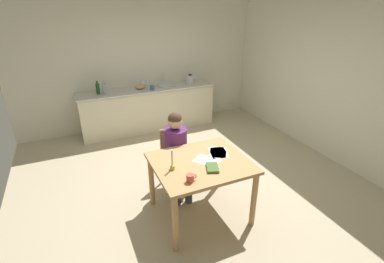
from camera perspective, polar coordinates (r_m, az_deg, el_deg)
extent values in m
cube|color=tan|center=(4.45, -0.26, -10.21)|extent=(5.20, 5.20, 0.04)
cube|color=beige|center=(6.25, -10.22, 12.95)|extent=(5.20, 0.12, 2.60)
cube|color=beige|center=(5.41, 26.13, 9.06)|extent=(0.12, 5.20, 2.60)
cube|color=beige|center=(6.14, -8.77, 4.41)|extent=(2.79, 0.60, 0.86)
cube|color=#B7B2A8|center=(6.01, -9.04, 8.43)|extent=(2.83, 0.64, 0.04)
cube|color=tan|center=(3.42, 1.74, -6.40)|extent=(1.13, 1.00, 0.04)
cylinder|color=tan|center=(3.17, -3.41, -18.16)|extent=(0.07, 0.07, 0.74)
cylinder|color=tan|center=(3.56, 12.39, -13.27)|extent=(0.07, 0.07, 0.74)
cylinder|color=tan|center=(3.84, -8.19, -9.84)|extent=(0.07, 0.07, 0.74)
cylinder|color=tan|center=(4.16, 5.35, -6.67)|extent=(0.07, 0.07, 0.74)
cube|color=tan|center=(4.09, -3.35, -5.68)|extent=(0.45, 0.45, 0.04)
cube|color=tan|center=(4.15, -4.01, -1.93)|extent=(0.36, 0.08, 0.40)
cylinder|color=tan|center=(4.05, -5.08, -10.08)|extent=(0.04, 0.04, 0.45)
cylinder|color=tan|center=(4.11, -0.38, -9.35)|extent=(0.04, 0.04, 0.45)
cylinder|color=tan|center=(4.33, -6.00, -7.60)|extent=(0.04, 0.04, 0.45)
cylinder|color=tan|center=(4.39, -1.61, -6.97)|extent=(0.04, 0.04, 0.45)
cylinder|color=#592666|center=(3.96, -3.33, -2.86)|extent=(0.36, 0.36, 0.50)
sphere|color=#D8AD8C|center=(3.81, -3.46, 1.95)|extent=(0.20, 0.20, 0.20)
sphere|color=#473323|center=(3.79, -3.47, 2.51)|extent=(0.19, 0.19, 0.19)
cylinder|color=#383847|center=(3.91, -3.74, -7.50)|extent=(0.18, 0.39, 0.13)
cylinder|color=#383847|center=(3.88, -3.01, -11.76)|extent=(0.10, 0.10, 0.45)
cylinder|color=#383847|center=(3.94, -1.46, -7.17)|extent=(0.18, 0.39, 0.13)
cylinder|color=#383847|center=(3.91, -0.69, -11.38)|extent=(0.10, 0.10, 0.45)
cylinder|color=#D84C3F|center=(3.04, -0.38, -9.37)|extent=(0.08, 0.08, 0.09)
torus|color=#D84C3F|center=(3.06, 0.43, -9.11)|extent=(0.06, 0.01, 0.06)
cylinder|color=gold|center=(3.26, -3.98, -7.23)|extent=(0.06, 0.06, 0.05)
cylinder|color=white|center=(3.20, -4.04, -5.33)|extent=(0.02, 0.02, 0.20)
cube|color=#45612C|center=(3.28, 4.14, -7.29)|extent=(0.20, 0.24, 0.03)
cube|color=white|center=(3.63, 5.28, -4.17)|extent=(0.33, 0.36, 0.00)
cube|color=white|center=(3.62, 5.35, -4.26)|extent=(0.27, 0.34, 0.00)
cube|color=white|center=(3.44, 3.06, -5.89)|extent=(0.34, 0.36, 0.00)
cylinder|color=#B2B7BC|center=(6.11, -5.25, 9.31)|extent=(0.36, 0.36, 0.04)
cylinder|color=silver|center=(6.23, -5.78, 10.54)|extent=(0.02, 0.02, 0.24)
cylinder|color=#194C23|center=(5.81, -18.49, 8.18)|extent=(0.07, 0.07, 0.21)
cylinder|color=#194C23|center=(5.78, -18.67, 9.41)|extent=(0.03, 0.03, 0.05)
cylinder|color=#8C999E|center=(5.76, -17.29, 8.24)|extent=(0.08, 0.08, 0.21)
cylinder|color=#8C999E|center=(5.72, -17.46, 9.53)|extent=(0.04, 0.04, 0.05)
ellipsoid|color=tan|center=(5.98, -10.46, 8.93)|extent=(0.20, 0.20, 0.09)
cylinder|color=#B7BABF|center=(6.29, -0.40, 10.51)|extent=(0.18, 0.18, 0.18)
cone|color=#262628|center=(6.26, -0.40, 11.48)|extent=(0.11, 0.11, 0.04)
cylinder|color=silver|center=(6.15, -8.94, 9.05)|extent=(0.06, 0.06, 0.00)
cylinder|color=silver|center=(6.14, -8.96, 9.38)|extent=(0.01, 0.01, 0.07)
cone|color=silver|center=(6.13, -9.00, 10.05)|extent=(0.07, 0.07, 0.08)
cylinder|color=silver|center=(6.13, -9.88, 8.92)|extent=(0.06, 0.06, 0.00)
cylinder|color=silver|center=(6.12, -9.91, 9.25)|extent=(0.01, 0.01, 0.07)
cone|color=silver|center=(6.10, -9.96, 9.93)|extent=(0.07, 0.07, 0.08)
cylinder|color=#33598C|center=(5.86, -8.12, 8.78)|extent=(0.08, 0.08, 0.09)
torus|color=#33598C|center=(5.87, -7.71, 8.88)|extent=(0.06, 0.01, 0.06)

